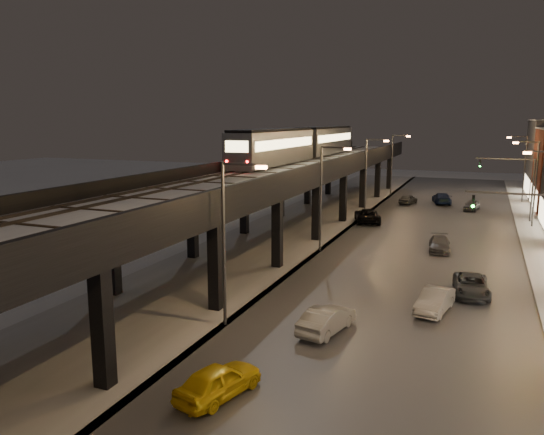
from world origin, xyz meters
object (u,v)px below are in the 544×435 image
(car_near_white, at_px, (327,320))
(car_mid_dark, at_px, (442,199))
(car_onc_dark, at_px, (471,286))
(car_onc_red, at_px, (472,206))
(car_taxi, at_px, (218,382))
(car_onc_silver, at_px, (435,302))
(subway_train, at_px, (303,143))
(car_onc_white, at_px, (439,245))
(car_mid_silver, at_px, (367,216))
(car_far_white, at_px, (408,200))

(car_near_white, distance_m, car_mid_dark, 47.86)
(car_onc_dark, xyz_separation_m, car_onc_red, (-0.88, 34.52, -0.01))
(car_near_white, xyz_separation_m, car_onc_red, (6.06, 43.80, -0.06))
(car_near_white, distance_m, car_onc_red, 44.22)
(car_near_white, height_order, car_mid_dark, car_mid_dark)
(car_near_white, relative_size, car_onc_red, 1.13)
(car_taxi, distance_m, car_onc_silver, 15.18)
(subway_train, height_order, car_near_white, subway_train)
(car_taxi, height_order, car_near_white, car_near_white)
(car_taxi, distance_m, car_onc_dark, 19.62)
(car_near_white, relative_size, car_onc_white, 1.00)
(car_near_white, height_order, car_mid_silver, car_mid_silver)
(subway_train, distance_m, car_onc_white, 24.04)
(car_taxi, bearing_deg, car_far_white, -74.92)
(car_mid_silver, relative_size, car_onc_white, 1.29)
(car_taxi, xyz_separation_m, car_near_white, (2.22, 8.07, 0.00))
(car_mid_silver, height_order, car_mid_dark, car_mid_silver)
(car_onc_red, bearing_deg, car_taxi, -89.28)
(subway_train, distance_m, car_far_white, 17.32)
(car_far_white, xyz_separation_m, car_onc_silver, (7.02, -40.68, 0.03))
(subway_train, bearing_deg, car_mid_silver, -24.88)
(subway_train, bearing_deg, car_onc_silver, -58.68)
(car_onc_silver, relative_size, car_onc_white, 0.97)
(car_onc_silver, distance_m, car_onc_red, 38.55)
(subway_train, height_order, car_onc_red, subway_train)
(car_onc_dark, bearing_deg, car_near_white, -132.20)
(subway_train, distance_m, car_onc_dark, 33.90)
(car_taxi, relative_size, car_mid_silver, 0.75)
(car_taxi, height_order, car_far_white, car_taxi)
(car_taxi, xyz_separation_m, car_mid_dark, (4.39, 55.88, 0.04))
(car_taxi, relative_size, car_near_white, 0.96)
(car_taxi, distance_m, car_mid_silver, 39.35)
(car_onc_white, bearing_deg, subway_train, 134.32)
(car_mid_dark, bearing_deg, car_onc_red, 121.95)
(car_mid_silver, relative_size, car_onc_red, 1.45)
(car_near_white, relative_size, car_onc_dark, 0.91)
(car_near_white, bearing_deg, car_onc_silver, -121.93)
(car_mid_dark, bearing_deg, car_onc_dark, 84.87)
(car_mid_dark, bearing_deg, car_onc_silver, 81.66)
(car_onc_silver, relative_size, car_onc_dark, 0.88)
(car_mid_dark, relative_size, car_onc_red, 1.35)
(car_onc_silver, height_order, car_onc_red, car_onc_silver)
(subway_train, relative_size, car_onc_white, 8.78)
(car_taxi, xyz_separation_m, car_onc_silver, (7.25, 13.33, -0.02))
(car_far_white, xyz_separation_m, car_onc_white, (6.05, -25.30, -0.03))
(subway_train, relative_size, car_taxi, 9.13)
(car_mid_dark, distance_m, car_onc_dark, 38.83)
(subway_train, height_order, car_taxi, subway_train)
(subway_train, distance_m, car_mid_silver, 12.44)
(car_onc_silver, distance_m, car_onc_white, 15.41)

